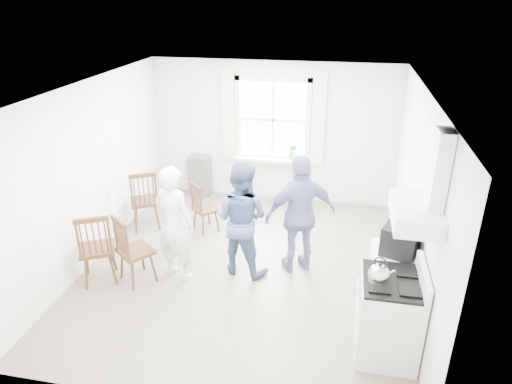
% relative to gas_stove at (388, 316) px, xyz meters
% --- Properties ---
extents(room_shell, '(4.62, 5.12, 2.64)m').
position_rel_gas_stove_xyz_m(room_shell, '(-1.91, 1.35, 0.82)').
color(room_shell, '#7A725D').
rests_on(room_shell, ground).
extents(window_assembly, '(1.88, 0.24, 1.70)m').
position_rel_gas_stove_xyz_m(window_assembly, '(-1.91, 3.80, 0.98)').
color(window_assembly, white).
rests_on(window_assembly, room_shell).
extents(range_hood, '(0.45, 0.76, 0.94)m').
position_rel_gas_stove_xyz_m(range_hood, '(0.16, -0.00, 1.42)').
color(range_hood, white).
rests_on(range_hood, room_shell).
extents(shelf_unit, '(0.40, 0.30, 0.80)m').
position_rel_gas_stove_xyz_m(shelf_unit, '(-3.31, 3.68, -0.08)').
color(shelf_unit, slate).
rests_on(shelf_unit, ground).
extents(gas_stove, '(0.68, 0.76, 1.12)m').
position_rel_gas_stove_xyz_m(gas_stove, '(0.00, 0.00, 0.00)').
color(gas_stove, silver).
rests_on(gas_stove, ground).
extents(kettle, '(0.22, 0.22, 0.32)m').
position_rel_gas_stove_xyz_m(kettle, '(-0.17, -0.09, 0.57)').
color(kettle, silver).
rests_on(kettle, gas_stove).
extents(low_cabinet, '(0.50, 0.55, 0.90)m').
position_rel_gas_stove_xyz_m(low_cabinet, '(0.07, 0.70, -0.03)').
color(low_cabinet, white).
rests_on(low_cabinet, ground).
extents(stereo_stack, '(0.49, 0.47, 0.35)m').
position_rel_gas_stove_xyz_m(stereo_stack, '(0.11, 0.63, 0.59)').
color(stereo_stack, black).
rests_on(stereo_stack, low_cabinet).
extents(cardboard_box, '(0.33, 0.27, 0.19)m').
position_rel_gas_stove_xyz_m(cardboard_box, '(0.10, 0.59, 0.51)').
color(cardboard_box, '#9F7C4D').
rests_on(cardboard_box, low_cabinet).
extents(windsor_chair_a, '(0.60, 0.59, 1.06)m').
position_rel_gas_stove_xyz_m(windsor_chair_a, '(-3.76, 2.13, 0.16)').
color(windsor_chair_a, '#3F2614').
rests_on(windsor_chair_a, ground).
extents(windsor_chair_b, '(0.59, 0.59, 1.02)m').
position_rel_gas_stove_xyz_m(windsor_chair_b, '(-3.36, 0.66, 0.14)').
color(windsor_chair_b, '#3F2614').
rests_on(windsor_chair_b, ground).
extents(windsor_chair_c, '(0.61, 0.60, 1.08)m').
position_rel_gas_stove_xyz_m(windsor_chair_c, '(-3.76, 0.55, 0.17)').
color(windsor_chair_c, '#3F2614').
rests_on(windsor_chair_c, ground).
extents(person_left, '(0.77, 0.77, 1.67)m').
position_rel_gas_stove_xyz_m(person_left, '(-2.78, 0.95, 0.35)').
color(person_left, white).
rests_on(person_left, ground).
extents(person_mid, '(0.97, 0.97, 1.66)m').
position_rel_gas_stove_xyz_m(person_mid, '(-1.93, 1.27, 0.34)').
color(person_mid, '#42517B').
rests_on(person_mid, ground).
extents(person_right, '(1.37, 1.37, 1.74)m').
position_rel_gas_stove_xyz_m(person_right, '(-1.13, 1.47, 0.39)').
color(person_right, navy).
rests_on(person_right, ground).
extents(potted_plant, '(0.21, 0.21, 0.30)m').
position_rel_gas_stove_xyz_m(potted_plant, '(-1.52, 3.71, 0.51)').
color(potted_plant, '#377D38').
rests_on(potted_plant, window_assembly).
extents(windsor_chair_d, '(0.51, 0.51, 0.88)m').
position_rel_gas_stove_xyz_m(windsor_chair_d, '(-2.85, 2.23, 0.05)').
color(windsor_chair_d, '#3F2614').
rests_on(windsor_chair_d, ground).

